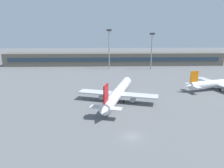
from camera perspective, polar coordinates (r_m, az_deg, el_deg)
name	(u,v)px	position (r m, az deg, el deg)	size (l,w,h in m)	color
ground_plane	(120,91)	(91.28, 2.30, -1.80)	(400.00, 400.00, 0.00)	slate
terminal_building	(114,59)	(153.91, 0.63, 6.87)	(156.71, 12.13, 9.00)	#5B564C
airplane_near	(118,92)	(78.14, 1.72, -2.27)	(29.53, 41.51, 10.49)	silver
airplane_mid	(220,83)	(104.36, 27.44, 0.23)	(36.24, 25.79, 9.16)	white
floodlight_tower_west	(152,48)	(139.19, 10.76, 9.55)	(3.20, 0.80, 23.44)	gray
floodlight_tower_east	(109,46)	(138.36, -0.79, 10.25)	(3.20, 0.80, 25.64)	gray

